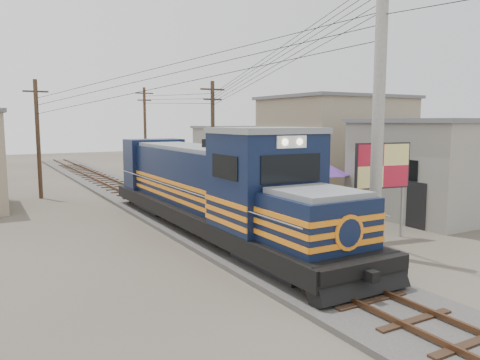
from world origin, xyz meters
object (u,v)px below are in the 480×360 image
market_umbrella (327,170)px  vendor (320,191)px  billboard (383,168)px  locomotive (213,190)px

market_umbrella → vendor: market_umbrella is taller
billboard → market_umbrella: size_ratio=1.53×
billboard → vendor: billboard is taller
billboard → market_umbrella: billboard is taller
vendor → locomotive: bearing=-13.6°
locomotive → market_umbrella: 7.26m
billboard → market_umbrella: bearing=80.7°
locomotive → billboard: (5.31, -3.92, 0.95)m
locomotive → market_umbrella: locomotive is taller
billboard → vendor: (2.28, 6.47, -1.89)m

